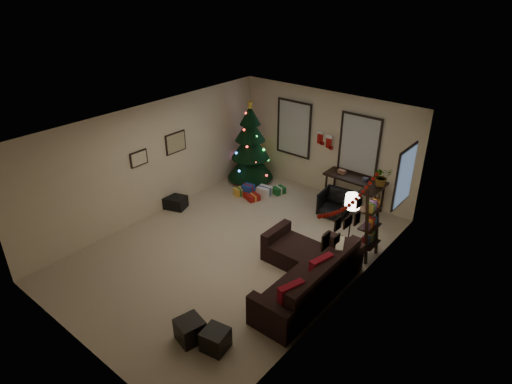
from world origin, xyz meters
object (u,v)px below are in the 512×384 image
desk (355,181)px  desk_chair (335,204)px  sofa (307,275)px  christmas_tree (250,148)px  bookshelf (371,222)px

desk → desk_chair: desk is taller
sofa → christmas_tree: bearing=142.7°
desk → desk_chair: bearing=-101.6°
sofa → desk_chair: bearing=109.5°
desk_chair → bookshelf: bookshelf is taller
desk → desk_chair: 0.77m
sofa → desk: (-0.80, 3.29, 0.44)m
christmas_tree → sofa: christmas_tree is taller
sofa → bookshelf: (0.44, 1.59, 0.57)m
christmas_tree → bookshelf: size_ratio=1.34×
desk → bookshelf: (1.24, -1.70, 0.13)m
bookshelf → sofa: bearing=-105.6°
sofa → desk_chair: sofa is taller
christmas_tree → sofa: bearing=-37.3°
desk → desk_chair: (-0.13, -0.65, -0.40)m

